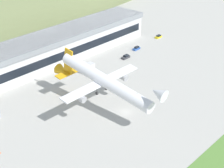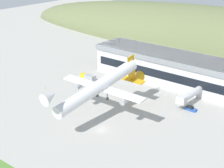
# 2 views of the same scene
# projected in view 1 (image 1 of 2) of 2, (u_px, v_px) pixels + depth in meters

# --- Properties ---
(ground_plane) EXTENTS (435.39, 435.39, 0.00)m
(ground_plane) POSITION_uv_depth(u_px,v_px,m) (126.00, 112.00, 131.30)
(ground_plane) COLOR #ADAAA3
(terminal_building) EXTENTS (107.14, 17.97, 12.80)m
(terminal_building) POSITION_uv_depth(u_px,v_px,m) (53.00, 46.00, 167.04)
(terminal_building) COLOR silver
(terminal_building) RESTS_ON ground_plane
(jetway_0) EXTENTS (3.38, 15.46, 5.43)m
(jetway_0) POSITION_uv_depth(u_px,v_px,m) (81.00, 63.00, 158.84)
(jetway_0) COLOR silver
(jetway_0) RESTS_ON ground_plane
(cargo_airplane) EXTENTS (34.51, 48.65, 12.58)m
(cargo_airplane) POSITION_uv_depth(u_px,v_px,m) (103.00, 81.00, 125.40)
(cargo_airplane) COLOR silver
(service_car_0) EXTENTS (4.35, 2.04, 1.43)m
(service_car_0) POSITION_uv_depth(u_px,v_px,m) (158.00, 37.00, 197.54)
(service_car_0) COLOR gold
(service_car_0) RESTS_ON ground_plane
(service_car_1) EXTENTS (4.55, 1.93, 1.63)m
(service_car_1) POSITION_uv_depth(u_px,v_px,m) (92.00, 70.00, 160.16)
(service_car_1) COLOR #264C99
(service_car_1) RESTS_ON ground_plane
(service_car_2) EXTENTS (4.60, 1.96, 1.64)m
(service_car_2) POSITION_uv_depth(u_px,v_px,m) (126.00, 57.00, 173.11)
(service_car_2) COLOR #333338
(service_car_2) RESTS_ON ground_plane
(service_car_3) EXTENTS (4.49, 1.78, 1.56)m
(service_car_3) POSITION_uv_depth(u_px,v_px,m) (136.00, 48.00, 182.64)
(service_car_3) COLOR #264C99
(service_car_3) RESTS_ON ground_plane
(traffic_cone_1) EXTENTS (0.52, 0.52, 0.58)m
(traffic_cone_1) POSITION_uv_depth(u_px,v_px,m) (0.00, 152.00, 110.50)
(traffic_cone_1) COLOR orange
(traffic_cone_1) RESTS_ON ground_plane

